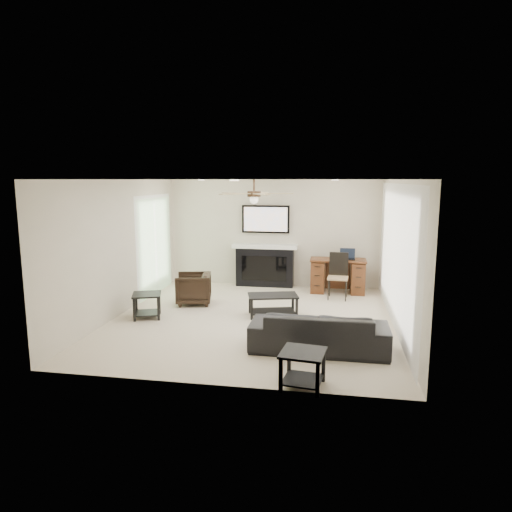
{
  "coord_description": "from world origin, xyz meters",
  "views": [
    {
      "loc": [
        1.4,
        -7.86,
        2.5
      ],
      "look_at": [
        0.03,
        0.15,
        1.13
      ],
      "focal_mm": 32.0,
      "sensor_mm": 36.0,
      "label": 1
    }
  ],
  "objects_px": {
    "fireplace_unit": "(265,246)",
    "sofa": "(319,331)",
    "armchair": "(193,289)",
    "coffee_table": "(273,305)",
    "desk": "(338,276)"
  },
  "relations": [
    {
      "from": "coffee_table",
      "to": "desk",
      "type": "height_order",
      "value": "desk"
    },
    {
      "from": "armchair",
      "to": "fireplace_unit",
      "type": "distance_m",
      "value": 2.24
    },
    {
      "from": "fireplace_unit",
      "to": "desk",
      "type": "distance_m",
      "value": 1.82
    },
    {
      "from": "coffee_table",
      "to": "armchair",
      "type": "bearing_deg",
      "value": 147.22
    },
    {
      "from": "fireplace_unit",
      "to": "sofa",
      "type": "bearing_deg",
      "value": -70.31
    },
    {
      "from": "armchair",
      "to": "coffee_table",
      "type": "relative_size",
      "value": 0.77
    },
    {
      "from": "armchair",
      "to": "fireplace_unit",
      "type": "xyz_separation_m",
      "value": [
        1.19,
        1.79,
        0.64
      ]
    },
    {
      "from": "fireplace_unit",
      "to": "armchair",
      "type": "bearing_deg",
      "value": -123.67
    },
    {
      "from": "fireplace_unit",
      "to": "coffee_table",
      "type": "bearing_deg",
      "value": -77.72
    },
    {
      "from": "sofa",
      "to": "coffee_table",
      "type": "xyz_separation_m",
      "value": [
        -0.9,
        1.6,
        -0.09
      ]
    },
    {
      "from": "sofa",
      "to": "desk",
      "type": "distance_m",
      "value": 3.61
    },
    {
      "from": "sofa",
      "to": "armchair",
      "type": "bearing_deg",
      "value": -39.26
    },
    {
      "from": "desk",
      "to": "armchair",
      "type": "bearing_deg",
      "value": -153.37
    },
    {
      "from": "coffee_table",
      "to": "fireplace_unit",
      "type": "bearing_deg",
      "value": 87.43
    },
    {
      "from": "armchair",
      "to": "coffee_table",
      "type": "xyz_separation_m",
      "value": [
        1.7,
        -0.55,
        -0.11
      ]
    }
  ]
}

